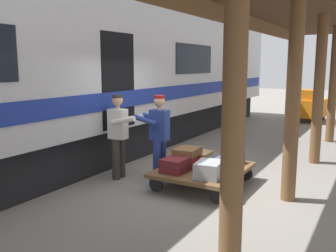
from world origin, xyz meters
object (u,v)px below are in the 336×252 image
porter_by_door (119,134)px  suitcase_tan_vintage (199,156)px  suitcase_gray_aluminum (209,170)px  suitcase_red_plastic (187,160)px  suitcase_slate_roller (220,164)px  train_car (66,75)px  luggage_cart (203,170)px  porter_in_overalls (159,135)px  suitcase_brown_leather (187,152)px  suitcase_maroon_trunk (175,165)px  suitcase_black_hardshell (229,160)px  baggage_tug (310,106)px

porter_by_door → suitcase_tan_vintage: bearing=-145.5°
suitcase_gray_aluminum → suitcase_red_plastic: bearing=-36.9°
suitcase_slate_roller → train_car: bearing=-0.7°
luggage_cart → suitcase_gray_aluminum: size_ratio=3.41×
porter_in_overalls → suitcase_brown_leather: bearing=-170.9°
suitcase_red_plastic → porter_by_door: 1.47m
suitcase_slate_roller → porter_in_overalls: 1.33m
suitcase_gray_aluminum → suitcase_tan_vintage: size_ratio=1.03×
suitcase_red_plastic → suitcase_slate_roller: bearing=180.0°
train_car → suitcase_red_plastic: size_ratio=37.76×
train_car → porter_by_door: train_car is taller
luggage_cart → porter_by_door: bearing=13.9°
suitcase_tan_vintage → porter_in_overalls: bearing=47.9°
suitcase_slate_roller → porter_by_door: 2.10m
luggage_cart → suitcase_tan_vintage: suitcase_tan_vintage is taller
suitcase_maroon_trunk → suitcase_gray_aluminum: bearing=180.0°
suitcase_red_plastic → suitcase_maroon_trunk: size_ratio=1.18×
suitcase_red_plastic → porter_in_overalls: 0.75m
suitcase_tan_vintage → suitcase_red_plastic: 0.50m
porter_in_overalls → suitcase_gray_aluminum: bearing=163.4°
suitcase_gray_aluminum → suitcase_black_hardshell: size_ratio=0.90×
luggage_cart → baggage_tug: size_ratio=1.00×
suitcase_gray_aluminum → suitcase_red_plastic: suitcase_gray_aluminum is taller
train_car → suitcase_black_hardshell: bearing=-173.2°
suitcase_brown_leather → porter_by_door: porter_by_door is taller
suitcase_tan_vintage → suitcase_slate_roller: (-0.67, 0.50, 0.04)m
luggage_cart → suitcase_red_plastic: (0.34, -0.00, 0.16)m
suitcase_gray_aluminum → porter_in_overalls: 1.37m
suitcase_gray_aluminum → suitcase_maroon_trunk: 0.67m
suitcase_red_plastic → porter_by_door: size_ratio=0.32×
suitcase_red_plastic → baggage_tug: bearing=-94.0°
suitcase_tan_vintage → baggage_tug: (-0.67, -9.13, 0.19)m
luggage_cart → baggage_tug: (-0.34, -9.63, 0.33)m
suitcase_maroon_trunk → baggage_tug: bearing=-93.8°
suitcase_maroon_trunk → suitcase_slate_roller: 0.84m
train_car → luggage_cart: bearing=179.3°
baggage_tug → suitcase_brown_leather: bearing=86.1°
suitcase_tan_vintage → porter_by_door: bearing=34.5°
suitcase_maroon_trunk → suitcase_brown_leather: size_ratio=0.88×
suitcase_tan_vintage → suitcase_red_plastic: (0.00, 0.50, 0.02)m
suitcase_maroon_trunk → suitcase_black_hardshell: suitcase_maroon_trunk is taller
luggage_cart → suitcase_maroon_trunk: size_ratio=3.94×
suitcase_red_plastic → porter_in_overalls: porter_in_overalls is taller
luggage_cart → suitcase_black_hardshell: 0.62m
suitcase_black_hardshell → baggage_tug: baggage_tug is taller
porter_by_door → suitcase_red_plastic: bearing=-162.8°
suitcase_gray_aluminum → suitcase_brown_leather: suitcase_brown_leather is taller
suitcase_slate_roller → baggage_tug: baggage_tug is taller
train_car → suitcase_brown_leather: train_car is taller
suitcase_tan_vintage → suitcase_black_hardshell: size_ratio=0.87×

